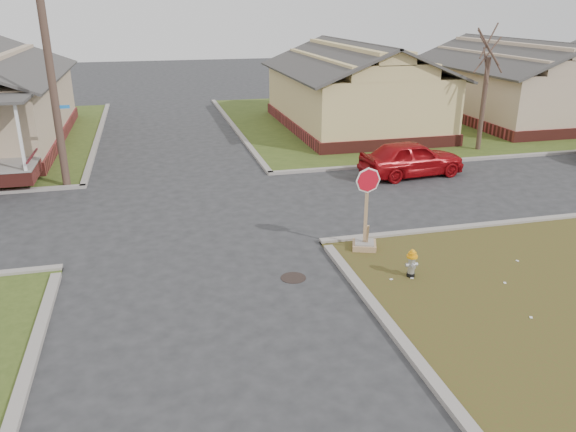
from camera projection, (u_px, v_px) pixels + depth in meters
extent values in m
plane|color=#28282A|center=(204.00, 279.00, 14.09)|extent=(120.00, 120.00, 0.00)
cube|color=#3A4B1A|center=(523.00, 113.00, 35.42)|extent=(37.00, 19.00, 0.05)
cylinder|color=black|center=(293.00, 278.00, 14.14)|extent=(0.64, 0.64, 0.01)
cube|color=maroon|center=(352.00, 122.00, 31.23)|extent=(7.20, 11.20, 0.60)
cube|color=#E4C886|center=(353.00, 93.00, 30.67)|extent=(7.00, 11.00, 2.60)
cube|color=maroon|center=(510.00, 114.00, 33.51)|extent=(7.20, 11.20, 0.60)
cube|color=#C9B091|center=(514.00, 87.00, 32.94)|extent=(7.00, 11.00, 2.60)
cylinder|color=#473129|center=(49.00, 64.00, 19.62)|extent=(0.28, 0.28, 9.00)
cylinder|color=#473129|center=(483.00, 104.00, 25.77)|extent=(0.22, 0.22, 4.20)
cylinder|color=black|center=(411.00, 275.00, 14.11)|extent=(0.20, 0.20, 0.09)
cylinder|color=#B2B2B7|center=(411.00, 265.00, 14.01)|extent=(0.17, 0.17, 0.42)
sphere|color=#B2B2B7|center=(412.00, 258.00, 13.94)|extent=(0.17, 0.17, 0.17)
cylinder|color=orange|center=(412.00, 256.00, 13.93)|extent=(0.28, 0.28, 0.06)
cylinder|color=orange|center=(412.00, 254.00, 13.90)|extent=(0.20, 0.20, 0.09)
sphere|color=orange|center=(413.00, 252.00, 13.88)|extent=(0.14, 0.14, 0.14)
cube|color=#A57D59|center=(364.00, 245.00, 15.73)|extent=(0.65, 0.65, 0.16)
cube|color=gray|center=(364.00, 242.00, 15.70)|extent=(0.53, 0.53, 0.04)
cube|color=#A57D59|center=(366.00, 208.00, 15.33)|extent=(0.09, 0.05, 2.21)
cylinder|color=red|center=(368.00, 180.00, 15.01)|extent=(0.59, 0.26, 0.63)
cylinder|color=white|center=(368.00, 180.00, 15.03)|extent=(0.67, 0.29, 0.71)
imported|color=#A00B10|center=(412.00, 158.00, 22.34)|extent=(4.37, 2.11, 1.44)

